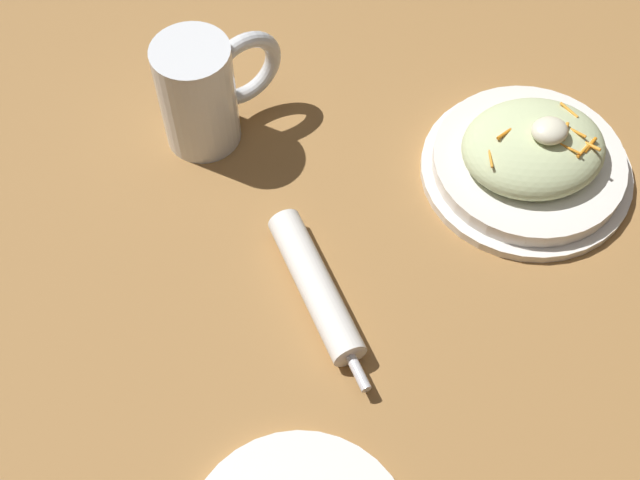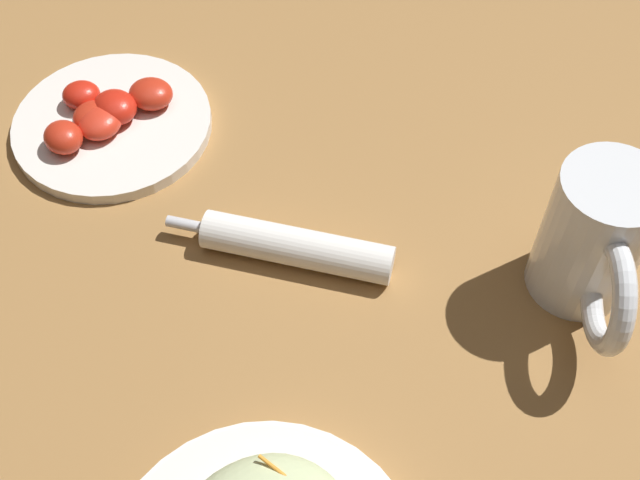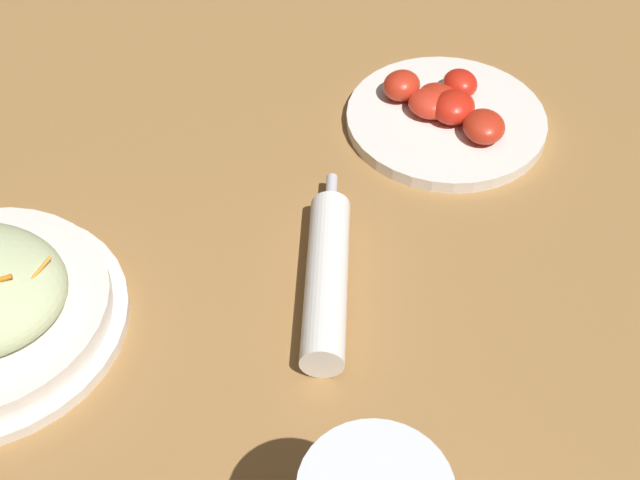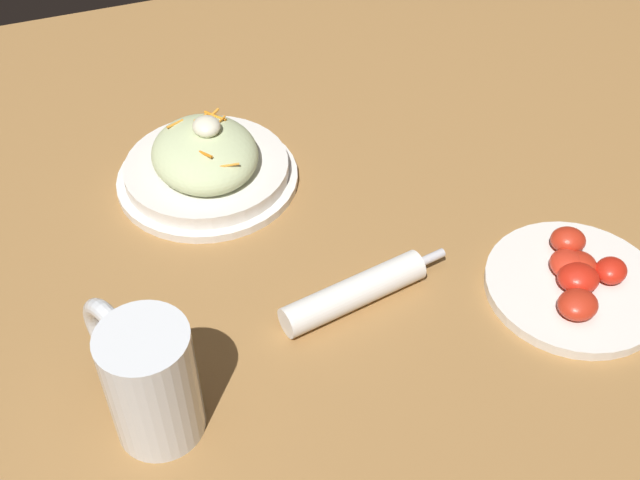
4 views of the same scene
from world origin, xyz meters
name	(u,v)px [view 3 (image 3 of 4)]	position (x,y,z in m)	size (l,w,h in m)	color
ground_plane	(269,266)	(0.00, 0.00, 0.00)	(1.43, 1.43, 0.00)	#9E703D
napkin_roll	(327,277)	(-0.05, 0.02, 0.02)	(0.06, 0.21, 0.03)	white
tomato_plate	(446,114)	(-0.12, -0.22, 0.01)	(0.20, 0.20, 0.04)	white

